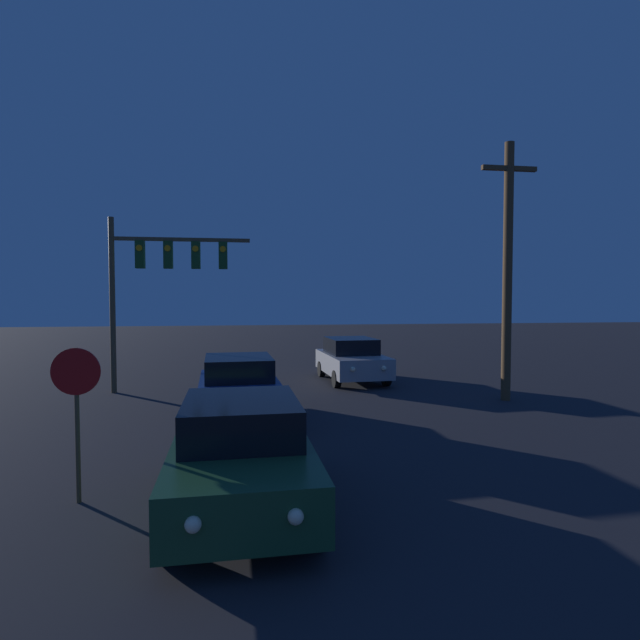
{
  "coord_description": "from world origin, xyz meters",
  "views": [
    {
      "loc": [
        -1.83,
        2.89,
        3.1
      ],
      "look_at": [
        0.0,
        15.05,
        2.56
      ],
      "focal_mm": 28.0,
      "sensor_mm": 36.0,
      "label": 1
    }
  ],
  "objects_px": {
    "car_mid": "(239,388)",
    "car_far": "(352,359)",
    "utility_pole": "(508,267)",
    "car_near": "(241,454)",
    "stop_sign": "(76,395)",
    "traffic_signal_mast": "(158,270)"
  },
  "relations": [
    {
      "from": "car_near",
      "to": "traffic_signal_mast",
      "type": "xyz_separation_m",
      "value": [
        -2.74,
        9.7,
        3.2
      ]
    },
    {
      "from": "car_near",
      "to": "car_mid",
      "type": "bearing_deg",
      "value": -90.46
    },
    {
      "from": "car_near",
      "to": "stop_sign",
      "type": "xyz_separation_m",
      "value": [
        -2.45,
        0.56,
        0.84
      ]
    },
    {
      "from": "traffic_signal_mast",
      "to": "car_far",
      "type": "bearing_deg",
      "value": 9.7
    },
    {
      "from": "car_mid",
      "to": "car_far",
      "type": "distance_m",
      "value": 6.77
    },
    {
      "from": "traffic_signal_mast",
      "to": "stop_sign",
      "type": "height_order",
      "value": "traffic_signal_mast"
    },
    {
      "from": "car_near",
      "to": "car_mid",
      "type": "height_order",
      "value": "same"
    },
    {
      "from": "car_far",
      "to": "traffic_signal_mast",
      "type": "xyz_separation_m",
      "value": [
        -6.76,
        -1.16,
        3.2
      ]
    },
    {
      "from": "car_near",
      "to": "utility_pole",
      "type": "relative_size",
      "value": 0.54
    },
    {
      "from": "car_far",
      "to": "stop_sign",
      "type": "bearing_deg",
      "value": 54.5
    },
    {
      "from": "car_near",
      "to": "stop_sign",
      "type": "bearing_deg",
      "value": -14.33
    },
    {
      "from": "car_far",
      "to": "car_near",
      "type": "bearing_deg",
      "value": 66.31
    },
    {
      "from": "car_far",
      "to": "traffic_signal_mast",
      "type": "bearing_deg",
      "value": 6.29
    },
    {
      "from": "car_mid",
      "to": "utility_pole",
      "type": "relative_size",
      "value": 0.54
    },
    {
      "from": "car_mid",
      "to": "car_far",
      "type": "height_order",
      "value": "same"
    },
    {
      "from": "car_mid",
      "to": "car_far",
      "type": "xyz_separation_m",
      "value": [
        4.11,
        5.37,
        0.0
      ]
    },
    {
      "from": "utility_pole",
      "to": "car_mid",
      "type": "bearing_deg",
      "value": -171.41
    },
    {
      "from": "car_far",
      "to": "traffic_signal_mast",
      "type": "distance_m",
      "value": 7.56
    },
    {
      "from": "stop_sign",
      "to": "utility_pole",
      "type": "distance_m",
      "value": 12.24
    },
    {
      "from": "car_far",
      "to": "stop_sign",
      "type": "relative_size",
      "value": 1.78
    },
    {
      "from": "car_mid",
      "to": "stop_sign",
      "type": "distance_m",
      "value": 5.52
    },
    {
      "from": "traffic_signal_mast",
      "to": "car_mid",
      "type": "bearing_deg",
      "value": -57.91
    }
  ]
}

